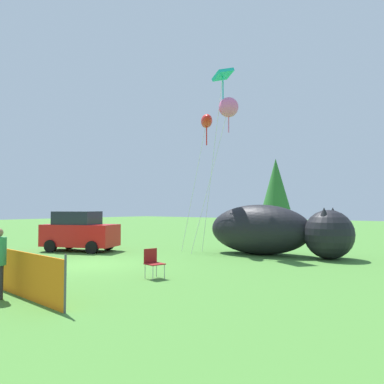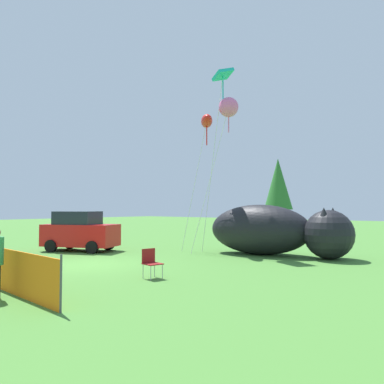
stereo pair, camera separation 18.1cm
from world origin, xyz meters
The scene contains 8 objects.
ground_plane centered at (0.00, 0.00, 0.00)m, with size 120.00×120.00×0.00m, color #477F33.
parked_car centered at (-4.31, 2.55, 1.02)m, with size 4.20×3.17×2.09m.
folding_chair centered at (4.09, -0.30, 0.56)m, with size 0.61×0.61×0.95m.
inflatable_cat centered at (4.42, 7.48, 1.12)m, with size 7.00×3.18×2.43m.
kite_pink_octopus centered at (2.21, 6.90, 7.41)m, with size 1.82×1.96×7.94m.
kite_red_lizard centered at (0.73, 6.97, 6.91)m, with size 1.79×2.01×7.26m.
kite_teal_diamond centered at (1.92, 6.79, 8.96)m, with size 1.69×1.23×9.46m.
horizon_tree_west centered at (-9.39, 34.91, 5.28)m, with size 3.60×3.60×8.60m.
Camera 1 is at (12.84, -8.89, 2.29)m, focal length 35.00 mm.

